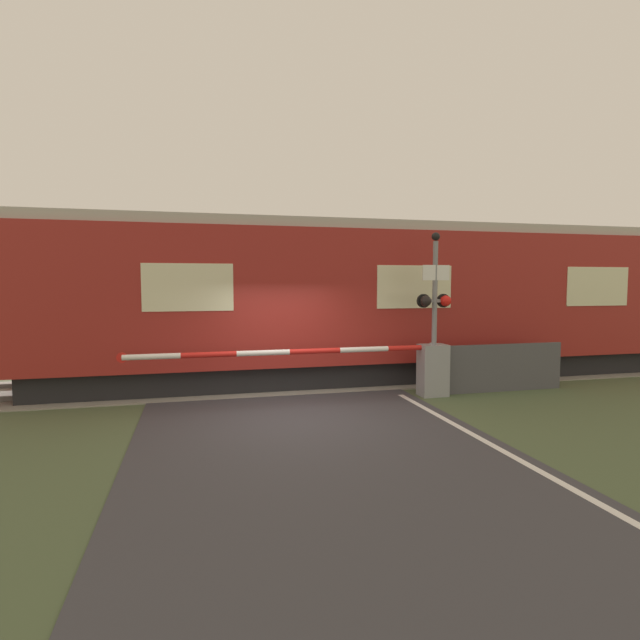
% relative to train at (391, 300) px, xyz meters
% --- Properties ---
extents(ground_plane, '(80.00, 80.00, 0.00)m').
position_rel_train_xyz_m(ground_plane, '(-3.22, -3.14, -2.04)').
color(ground_plane, '#475638').
extents(track_bed, '(36.00, 3.20, 0.13)m').
position_rel_train_xyz_m(track_bed, '(-3.22, 0.00, -2.02)').
color(track_bed, gray).
rests_on(track_bed, ground_plane).
extents(train, '(18.77, 2.85, 3.99)m').
position_rel_train_xyz_m(train, '(0.00, 0.00, 0.00)').
color(train, black).
rests_on(train, ground_plane).
extents(crossing_barrier, '(6.86, 0.44, 1.19)m').
position_rel_train_xyz_m(crossing_barrier, '(-0.60, -2.30, -1.36)').
color(crossing_barrier, gray).
rests_on(crossing_barrier, ground_plane).
extents(signal_post, '(0.78, 0.26, 3.60)m').
position_rel_train_xyz_m(signal_post, '(0.06, -2.35, 0.01)').
color(signal_post, gray).
rests_on(signal_post, ground_plane).
extents(roadside_fence, '(3.12, 0.06, 1.10)m').
position_rel_train_xyz_m(roadside_fence, '(1.80, -2.28, -1.49)').
color(roadside_fence, '#4C4C51').
rests_on(roadside_fence, ground_plane).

